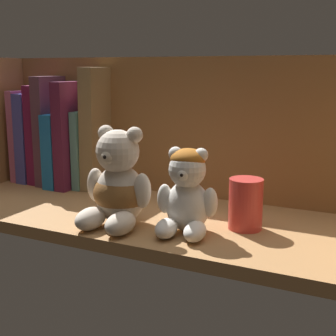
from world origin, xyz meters
The scene contains 13 objects.
shelf_board centered at (0.00, 0.00, 1.00)cm, with size 80.87×28.24×2.00cm, color #9E7042.
shelf_back_panel centered at (0.00, 14.72, 14.24)cm, with size 83.27×1.20×28.48cm, color brown.
book_0 centered at (-38.07, 11.97, 11.81)cm, with size 1.74×10.60×19.63cm, color #C86595.
book_1 centered at (-35.58, 11.97, 11.56)cm, with size 2.68×11.37×19.12cm, color #494EB3.
book_2 centered at (-32.74, 11.97, 12.42)cm, with size 2.44×11.17×20.84cm, color maroon.
book_3 centered at (-29.96, 11.97, 13.36)cm, with size 2.55×12.45×22.72cm, color #613B4D.
book_4 centered at (-26.99, 11.97, 9.62)cm, with size 2.84×14.47×15.24cm, color #1F70BA.
book_5 centered at (-24.06, 11.97, 12.87)cm, with size 2.46×14.56×21.74cm, color #5E1D3C.
book_6 centered at (-21.71, 11.97, 9.93)cm, with size 1.69×10.41×15.87cm, color #5A948D.
book_7 centered at (-19.02, 11.97, 14.26)cm, with size 3.13×9.61×24.52cm, color olive.
teddy_bear_larger centered at (-2.79, -6.85, 8.16)cm, with size 11.33×11.76×15.68cm.
teddy_bear_smaller centered at (8.41, -5.51, 8.14)cm, with size 9.58×9.89×12.94cm.
pillar_candle centered at (15.87, 0.20, 5.96)cm, with size 5.21×5.21×7.92cm, color #C63833.
Camera 1 is at (36.20, -68.14, 26.45)cm, focal length 50.80 mm.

